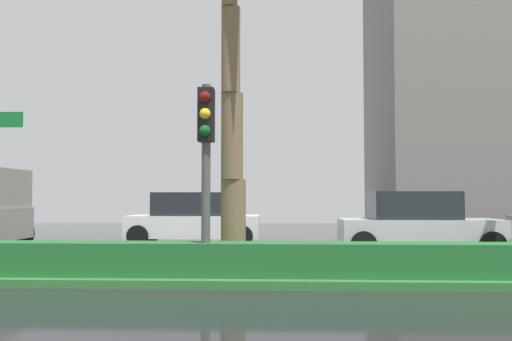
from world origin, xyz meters
TOP-DOWN VIEW (x-y plane):
  - ground_plane at (0.00, 9.00)m, footprint 90.00×42.00m
  - median_strip at (0.00, 8.00)m, footprint 85.50×4.00m
  - median_hedge at (0.00, 6.60)m, footprint 76.50×0.70m
  - traffic_signal_median_right at (3.10, 6.44)m, footprint 0.28×0.43m
  - car_in_traffic_leading at (1.52, 14.89)m, footprint 4.30×2.02m
  - car_in_traffic_second at (8.19, 12.13)m, footprint 4.30×2.02m

SIDE VIEW (x-z plane):
  - ground_plane at x=0.00m, z-range -0.10..0.00m
  - median_strip at x=0.00m, z-range 0.00..0.15m
  - median_hedge at x=0.00m, z-range 0.15..0.75m
  - car_in_traffic_leading at x=1.52m, z-range -0.03..1.69m
  - car_in_traffic_second at x=8.19m, z-range -0.03..1.69m
  - traffic_signal_median_right at x=3.10m, z-range 0.80..4.23m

